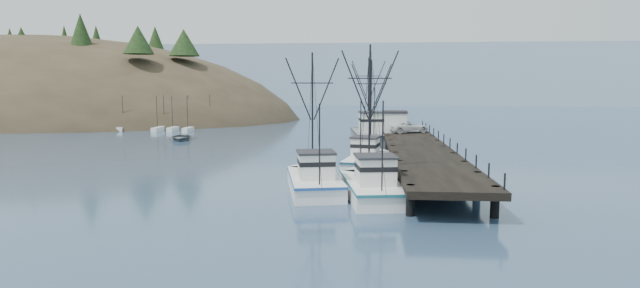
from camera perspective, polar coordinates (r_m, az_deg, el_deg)
The scene contains 13 objects.
ground at distance 37.06m, azimuth -8.29°, elevation -6.10°, with size 400.00×400.00×0.00m, color navy.
pier at distance 51.85m, azimuth 11.15°, elevation -0.53°, with size 6.00×44.00×2.00m.
headland at distance 141.59m, azimuth -31.10°, elevation 0.73°, with size 134.80×78.00×51.00m.
distant_ridge at distance 205.30m, azimuth 5.45°, elevation 4.60°, with size 360.00×40.00×26.00m, color #9EB2C6.
distant_ridge_far at distance 225.53m, azimuth -7.43°, elevation 4.78°, with size 180.00×25.00×18.00m, color silver.
moored_sailboats at distance 96.62m, azimuth -17.68°, elevation 1.88°, with size 24.21×18.00×6.35m.
trawler_near at distance 37.25m, azimuth 5.86°, elevation -4.71°, with size 5.23×11.48×11.53m.
trawler_mid at distance 39.06m, azimuth -0.71°, elevation -4.13°, with size 5.55×11.22×11.06m.
trawler_far at distance 49.38m, azimuth 5.54°, elevation -1.82°, with size 5.21×10.70×10.97m.
work_vessel at distance 68.69m, azimuth 5.62°, elevation 0.99°, with size 5.56×14.41×12.17m.
pier_shed at distance 65.57m, azimuth 8.57°, elevation 2.58°, with size 3.00×3.20×2.80m.
pickup_truck at distance 65.25m, azimuth 10.05°, elevation 1.93°, with size 2.45×5.31×1.48m, color silver.
motorboat at distance 76.15m, azimuth -15.59°, elevation 0.42°, with size 4.01×5.61×1.16m, color #4F5558.
Camera 1 is at (8.40, -35.12, 8.32)m, focal length 28.00 mm.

